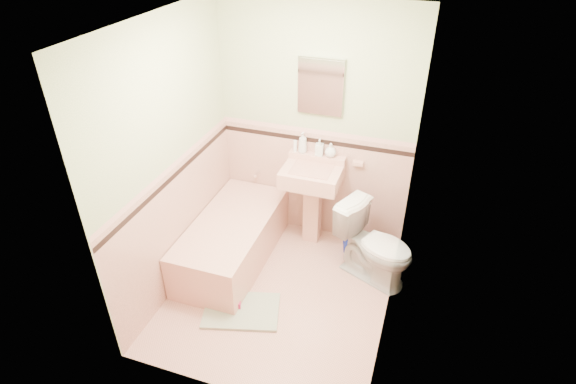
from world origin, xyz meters
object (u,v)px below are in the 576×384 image
(bathtub, at_px, (233,241))
(soap_bottle_left, at_px, (303,142))
(soap_bottle_mid, at_px, (319,147))
(toilet, at_px, (376,245))
(bucket, at_px, (352,244))
(medicine_cabinet, at_px, (321,86))
(sink, at_px, (311,206))
(soap_bottle_right, at_px, (331,150))
(shoe, at_px, (233,304))

(bathtub, distance_m, soap_bottle_left, 1.24)
(soap_bottle_mid, bearing_deg, toilet, -35.21)
(soap_bottle_mid, bearing_deg, bucket, -25.10)
(medicine_cabinet, height_order, toilet, medicine_cabinet)
(sink, distance_m, medicine_cabinet, 1.26)
(bathtub, height_order, soap_bottle_left, soap_bottle_left)
(bucket, bearing_deg, toilet, -47.77)
(bathtub, relative_size, soap_bottle_mid, 8.53)
(bathtub, distance_m, toilet, 1.45)
(sink, distance_m, soap_bottle_mid, 0.64)
(medicine_cabinet, relative_size, soap_bottle_left, 2.47)
(soap_bottle_mid, xyz_separation_m, soap_bottle_right, (0.12, 0.00, -0.01))
(bathtub, distance_m, soap_bottle_mid, 1.31)
(bathtub, height_order, toilet, toilet)
(bathtub, bearing_deg, bucket, 23.33)
(bathtub, height_order, soap_bottle_mid, soap_bottle_mid)
(soap_bottle_right, height_order, bucket, soap_bottle_right)
(shoe, bearing_deg, medicine_cabinet, 54.07)
(bucket, bearing_deg, soap_bottle_mid, 154.90)
(bathtub, distance_m, shoe, 0.74)
(bathtub, distance_m, soap_bottle_right, 1.37)
(toilet, distance_m, shoe, 1.46)
(soap_bottle_mid, distance_m, bucket, 1.09)
(soap_bottle_right, relative_size, shoe, 1.05)
(toilet, relative_size, bucket, 3.63)
(soap_bottle_mid, height_order, soap_bottle_right, soap_bottle_mid)
(medicine_cabinet, bearing_deg, shoe, -105.49)
(soap_bottle_left, height_order, shoe, soap_bottle_left)
(medicine_cabinet, relative_size, shoe, 3.99)
(shoe, bearing_deg, bathtub, 93.58)
(shoe, bearing_deg, sink, 51.50)
(soap_bottle_mid, height_order, bucket, soap_bottle_mid)
(sink, height_order, shoe, sink)
(bathtub, relative_size, bucket, 6.99)
(toilet, xyz_separation_m, shoe, (-1.13, -0.85, -0.33))
(soap_bottle_right, xyz_separation_m, toilet, (0.61, -0.51, -0.67))
(sink, xyz_separation_m, soap_bottle_left, (-0.16, 0.18, 0.64))
(soap_bottle_mid, xyz_separation_m, toilet, (0.73, -0.51, -0.69))
(medicine_cabinet, bearing_deg, sink, -90.00)
(bucket, bearing_deg, shoe, -126.69)
(soap_bottle_mid, relative_size, soap_bottle_right, 1.20)
(soap_bottle_mid, bearing_deg, sink, -95.91)
(medicine_cabinet, bearing_deg, soap_bottle_mid, -58.18)
(soap_bottle_right, relative_size, bucket, 0.68)
(bathtub, height_order, bucket, bathtub)
(soap_bottle_left, relative_size, soap_bottle_mid, 1.27)
(bathtub, xyz_separation_m, soap_bottle_right, (0.82, 0.71, 0.84))
(bathtub, distance_m, bucket, 1.26)
(soap_bottle_left, distance_m, soap_bottle_mid, 0.18)
(soap_bottle_mid, relative_size, toilet, 0.23)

